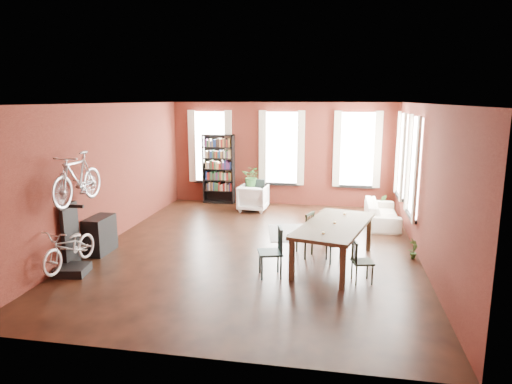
% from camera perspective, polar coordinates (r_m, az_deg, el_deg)
% --- Properties ---
extents(room, '(9.00, 9.04, 3.22)m').
position_cam_1_polar(room, '(10.43, 1.96, 5.18)').
color(room, black).
rests_on(room, ground).
extents(dining_table, '(1.71, 2.69, 0.85)m').
position_cam_1_polar(dining_table, '(9.39, 9.71, -6.42)').
color(dining_table, brown).
rests_on(dining_table, ground).
extents(dining_chair_a, '(0.54, 0.54, 0.95)m').
position_cam_1_polar(dining_chair_a, '(8.62, 1.79, -7.54)').
color(dining_chair_a, '#1A3839').
rests_on(dining_chair_a, ground).
extents(dining_chair_b, '(0.57, 0.57, 0.96)m').
position_cam_1_polar(dining_chair_b, '(9.76, 5.66, -5.24)').
color(dining_chair_b, black).
rests_on(dining_chair_b, ground).
extents(dining_chair_c, '(0.44, 0.44, 0.78)m').
position_cam_1_polar(dining_chair_c, '(8.61, 13.16, -8.47)').
color(dining_chair_c, black).
rests_on(dining_chair_c, ground).
extents(dining_chair_d, '(0.46, 0.46, 0.79)m').
position_cam_1_polar(dining_chair_d, '(9.51, 9.93, -6.37)').
color(dining_chair_d, '#163032').
rests_on(dining_chair_d, ground).
extents(bookshelf, '(1.00, 0.32, 2.20)m').
position_cam_1_polar(bookshelf, '(14.61, -4.69, 2.88)').
color(bookshelf, black).
rests_on(bookshelf, ground).
extents(white_armchair, '(0.86, 0.81, 0.84)m').
position_cam_1_polar(white_armchair, '(13.66, -0.37, -0.58)').
color(white_armchair, white).
rests_on(white_armchair, ground).
extents(cream_sofa, '(0.61, 2.08, 0.81)m').
position_cam_1_polar(cream_sofa, '(12.63, 15.48, -2.08)').
color(cream_sofa, beige).
rests_on(cream_sofa, ground).
extents(striped_rug, '(1.27, 1.74, 0.01)m').
position_cam_1_polar(striped_rug, '(11.52, 4.12, -5.06)').
color(striped_rug, black).
rests_on(striped_rug, ground).
extents(bike_trainer, '(0.64, 0.64, 0.16)m').
position_cam_1_polar(bike_trainer, '(9.52, -21.94, -9.03)').
color(bike_trainer, black).
rests_on(bike_trainer, ground).
extents(bike_wall_rack, '(0.16, 0.60, 1.30)m').
position_cam_1_polar(bike_wall_rack, '(9.76, -22.18, -5.05)').
color(bike_wall_rack, black).
rests_on(bike_wall_rack, ground).
extents(console_table, '(0.40, 0.80, 0.80)m').
position_cam_1_polar(console_table, '(10.50, -18.91, -5.08)').
color(console_table, black).
rests_on(console_table, ground).
extents(plant_stand, '(0.40, 0.40, 0.67)m').
position_cam_1_polar(plant_stand, '(14.00, -0.41, -0.63)').
color(plant_stand, black).
rests_on(plant_stand, ground).
extents(plant_by_sofa, '(0.50, 0.67, 0.26)m').
position_cam_1_polar(plant_by_sofa, '(13.72, 15.32, -2.19)').
color(plant_by_sofa, '#315D25').
rests_on(plant_by_sofa, ground).
extents(plant_small, '(0.48, 0.45, 0.16)m').
position_cam_1_polar(plant_small, '(10.20, 19.03, -7.48)').
color(plant_small, '#2D5A24').
rests_on(plant_small, ground).
extents(bicycle_floor, '(0.58, 0.82, 1.49)m').
position_cam_1_polar(bicycle_floor, '(9.26, -22.40, -4.29)').
color(bicycle_floor, beige).
rests_on(bicycle_floor, bike_trainer).
extents(bicycle_hung, '(0.47, 1.00, 1.66)m').
position_cam_1_polar(bicycle_hung, '(9.33, -21.57, 3.59)').
color(bicycle_hung, '#A5A8AD').
rests_on(bicycle_hung, bike_wall_rack).
extents(plant_on_stand, '(0.65, 0.70, 0.48)m').
position_cam_1_polar(plant_on_stand, '(13.86, -0.52, 1.67)').
color(plant_on_stand, '#2B6227').
rests_on(plant_on_stand, plant_stand).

